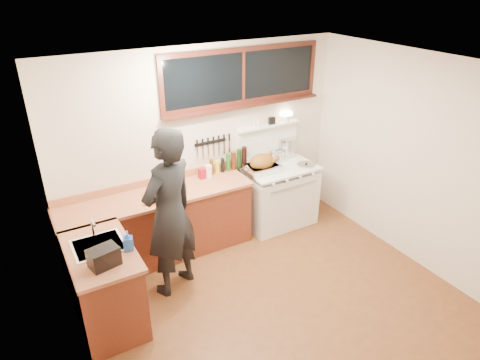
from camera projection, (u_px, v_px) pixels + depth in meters
ground_plane at (273, 300)px, 4.90m from camera, size 4.00×3.50×0.02m
room_shell at (279, 169)px, 4.17m from camera, size 4.10×3.60×2.65m
counter_back at (159, 225)px, 5.47m from camera, size 2.44×0.64×1.00m
counter_left at (105, 286)px, 4.43m from camera, size 0.64×1.09×0.90m
sink_unit at (99, 250)px, 4.32m from camera, size 0.50×0.45×0.37m
vintage_stove at (277, 193)px, 6.24m from camera, size 1.02×0.74×1.57m
back_window at (243, 83)px, 5.60m from camera, size 2.32×0.13×0.77m
left_doorway at (92, 323)px, 3.10m from camera, size 0.02×1.04×2.17m
knife_strip at (212, 143)px, 5.72m from camera, size 0.52×0.03×0.28m
man at (170, 214)px, 4.68m from camera, size 0.86×0.74×1.98m
soap_bottle at (128, 241)px, 4.19m from camera, size 0.12×0.12×0.21m
toaster at (104, 257)px, 3.97m from camera, size 0.30×0.24×0.19m
cutting_board at (161, 194)px, 5.17m from camera, size 0.50×0.44×0.14m
roast_turkey at (262, 164)px, 5.85m from camera, size 0.50×0.35×0.25m
stockpot at (287, 146)px, 6.35m from camera, size 0.38×0.38×0.28m
saucepan at (279, 157)px, 6.17m from camera, size 0.22×0.30×0.12m
pot_lid at (306, 165)px, 6.06m from camera, size 0.26×0.26×0.04m
coffee_tin at (202, 173)px, 5.66m from camera, size 0.10×0.09×0.14m
pitcher at (209, 171)px, 5.68m from camera, size 0.12×0.12×0.17m
bottle_cluster at (232, 161)px, 5.88m from camera, size 0.57×0.07×0.30m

